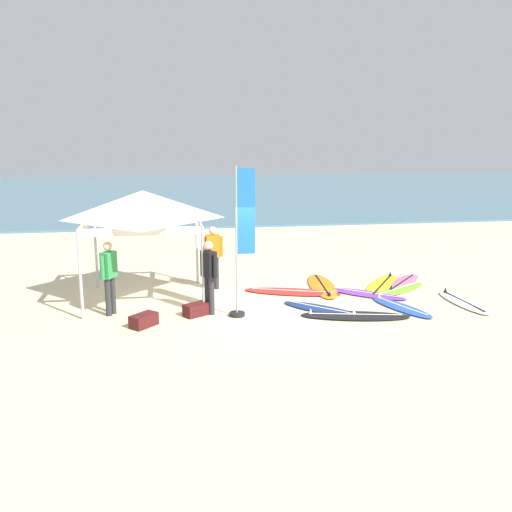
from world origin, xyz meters
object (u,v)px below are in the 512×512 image
(canopy_tent, at_px, (143,205))
(surfboard_blue, at_px, (401,307))
(surfboard_orange, at_px, (322,286))
(person_green, at_px, (109,273))
(surfboard_yellow, at_px, (382,285))
(surfboard_purple, at_px, (366,294))
(surfboard_white, at_px, (463,302))
(gear_bag_near_tent, at_px, (144,320))
(surfboard_lime, at_px, (400,289))
(person_orange, at_px, (213,253))
(surfboard_red, at_px, (292,292))
(person_black, at_px, (209,272))
(banner_flag, at_px, (242,248))
(gear_bag_by_pole, at_px, (197,309))
(surfboard_black, at_px, (355,316))
(surfboard_pink, at_px, (402,283))
(surfboard_navy, at_px, (322,309))

(canopy_tent, height_order, surfboard_blue, canopy_tent)
(surfboard_orange, bearing_deg, person_green, -164.15)
(surfboard_yellow, bearing_deg, surfboard_purple, -135.64)
(surfboard_white, distance_m, surfboard_blue, 1.69)
(gear_bag_near_tent, bearing_deg, surfboard_yellow, 20.06)
(surfboard_yellow, bearing_deg, surfboard_lime, -54.92)
(surfboard_white, height_order, person_orange, person_orange)
(surfboard_red, distance_m, person_orange, 2.34)
(surfboard_purple, xyz_separation_m, surfboard_lime, (1.05, 0.28, 0.00))
(surfboard_white, bearing_deg, surfboard_red, 157.99)
(person_black, bearing_deg, surfboard_white, -1.94)
(banner_flag, xyz_separation_m, gear_bag_by_pole, (-1.02, 0.18, -1.43))
(surfboard_purple, relative_size, gear_bag_near_tent, 3.31)
(surfboard_red, relative_size, surfboard_black, 1.02)
(surfboard_red, distance_m, surfboard_pink, 3.26)
(surfboard_yellow, height_order, person_orange, person_orange)
(surfboard_red, distance_m, surfboard_black, 2.39)
(person_green, height_order, gear_bag_by_pole, person_green)
(surfboard_pink, relative_size, surfboard_blue, 1.07)
(gear_bag_near_tent, bearing_deg, surfboard_black, -1.25)
(surfboard_navy, bearing_deg, surfboard_blue, -4.94)
(person_green, bearing_deg, surfboard_red, 13.85)
(surfboard_yellow, distance_m, person_orange, 4.73)
(surfboard_orange, bearing_deg, surfboard_purple, -45.12)
(gear_bag_near_tent, bearing_deg, banner_flag, 10.67)
(surfboard_white, xyz_separation_m, surfboard_blue, (-1.68, -0.14, 0.00))
(person_orange, bearing_deg, gear_bag_near_tent, -121.73)
(surfboard_black, bearing_deg, gear_bag_by_pole, 168.82)
(surfboard_lime, xyz_separation_m, gear_bag_near_tent, (-6.65, -1.88, 0.10))
(surfboard_purple, distance_m, person_orange, 4.17)
(surfboard_white, relative_size, surfboard_lime, 1.01)
(person_green, xyz_separation_m, gear_bag_by_pole, (1.95, -0.37, -0.85))
(surfboard_pink, relative_size, person_green, 1.23)
(surfboard_yellow, relative_size, person_black, 1.49)
(person_black, bearing_deg, person_green, 173.00)
(surfboard_pink, height_order, person_green, person_green)
(canopy_tent, relative_size, banner_flag, 0.83)
(surfboard_purple, xyz_separation_m, surfboard_red, (-1.86, 0.48, -0.00))
(banner_flag, bearing_deg, person_green, 169.52)
(surfboard_yellow, height_order, banner_flag, banner_flag)
(surfboard_white, distance_m, banner_flag, 5.72)
(canopy_tent, height_order, surfboard_orange, canopy_tent)
(surfboard_blue, height_order, surfboard_yellow, same)
(surfboard_orange, bearing_deg, gear_bag_by_pole, -151.40)
(surfboard_pink, distance_m, gear_bag_by_pole, 6.10)
(gear_bag_near_tent, bearing_deg, gear_bag_by_pole, 26.98)
(surfboard_navy, distance_m, person_orange, 3.44)
(canopy_tent, xyz_separation_m, person_green, (-0.76, -1.11, -1.40))
(surfboard_navy, xyz_separation_m, person_orange, (-2.38, 2.30, 0.95))
(surfboard_purple, distance_m, person_green, 6.48)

